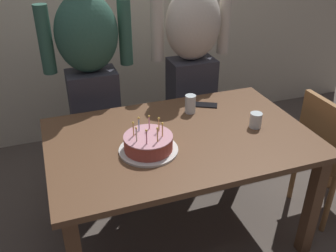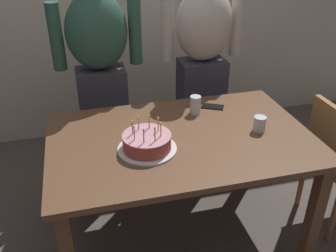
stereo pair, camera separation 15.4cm
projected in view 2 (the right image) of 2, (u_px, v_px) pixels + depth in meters
ground_plane at (179, 231)px, 2.47m from camera, size 10.00×10.00×0.00m
dining_table at (181, 151)px, 2.16m from camera, size 1.50×0.96×0.74m
birthday_cake at (147, 143)px, 1.97m from camera, size 0.32×0.32×0.18m
water_glass_near at (260, 124)px, 2.15m from camera, size 0.07×0.07×0.09m
water_glass_far at (195, 105)px, 2.33m from camera, size 0.07×0.07×0.12m
cell_phone at (213, 107)px, 2.44m from camera, size 0.16×0.13×0.01m
person_man_bearded at (101, 75)px, 2.57m from camera, size 0.61×0.27×1.66m
person_woman_cardigan at (202, 66)px, 2.73m from camera, size 0.61×0.27×1.66m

